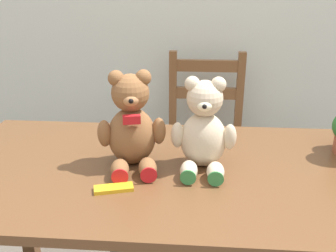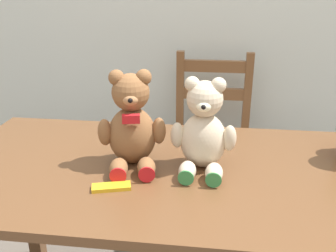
{
  "view_description": "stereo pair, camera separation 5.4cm",
  "coord_description": "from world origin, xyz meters",
  "px_view_note": "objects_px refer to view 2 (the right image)",
  "views": [
    {
      "loc": [
        0.04,
        -0.72,
        1.32
      ],
      "look_at": [
        -0.05,
        0.41,
        0.87
      ],
      "focal_mm": 40.0,
      "sensor_mm": 36.0,
      "label": 1
    },
    {
      "loc": [
        0.09,
        -0.71,
        1.32
      ],
      "look_at": [
        -0.05,
        0.41,
        0.87
      ],
      "focal_mm": 40.0,
      "sensor_mm": 36.0,
      "label": 2
    }
  ],
  "objects_px": {
    "wooden_chair_behind": "(211,149)",
    "chocolate_bar": "(111,187)",
    "teddy_bear_right": "(203,131)",
    "teddy_bear_left": "(132,125)"
  },
  "relations": [
    {
      "from": "wooden_chair_behind",
      "to": "chocolate_bar",
      "type": "bearing_deg",
      "value": 71.7
    },
    {
      "from": "teddy_bear_right",
      "to": "chocolate_bar",
      "type": "height_order",
      "value": "teddy_bear_right"
    },
    {
      "from": "wooden_chair_behind",
      "to": "teddy_bear_left",
      "type": "height_order",
      "value": "teddy_bear_left"
    },
    {
      "from": "wooden_chair_behind",
      "to": "teddy_bear_right",
      "type": "relative_size",
      "value": 3.16
    },
    {
      "from": "teddy_bear_left",
      "to": "teddy_bear_right",
      "type": "xyz_separation_m",
      "value": [
        0.23,
        0.0,
        -0.01
      ]
    },
    {
      "from": "teddy_bear_left",
      "to": "teddy_bear_right",
      "type": "height_order",
      "value": "teddy_bear_left"
    },
    {
      "from": "teddy_bear_right",
      "to": "chocolate_bar",
      "type": "bearing_deg",
      "value": 34.56
    },
    {
      "from": "chocolate_bar",
      "to": "teddy_bear_right",
      "type": "bearing_deg",
      "value": 33.18
    },
    {
      "from": "teddy_bear_right",
      "to": "chocolate_bar",
      "type": "distance_m",
      "value": 0.34
    },
    {
      "from": "teddy_bear_left",
      "to": "chocolate_bar",
      "type": "distance_m",
      "value": 0.22
    }
  ]
}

